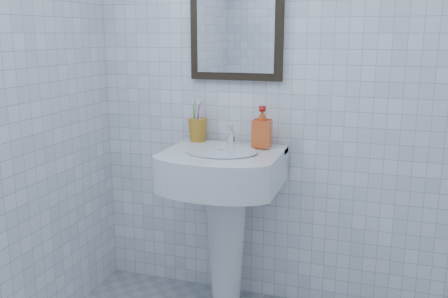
% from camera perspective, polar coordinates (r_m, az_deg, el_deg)
% --- Properties ---
extents(wall_back, '(2.20, 0.02, 2.50)m').
position_cam_1_polar(wall_back, '(2.64, 7.81, 7.88)').
color(wall_back, white).
rests_on(wall_back, ground).
extents(washbasin, '(0.59, 0.43, 0.91)m').
position_cam_1_polar(washbasin, '(2.64, 0.06, -6.19)').
color(washbasin, white).
rests_on(washbasin, ground).
extents(faucet, '(0.05, 0.10, 0.12)m').
position_cam_1_polar(faucet, '(2.65, 0.80, 1.47)').
color(faucet, white).
rests_on(faucet, washbasin).
extents(toothbrush_cup, '(0.12, 0.12, 0.13)m').
position_cam_1_polar(toothbrush_cup, '(2.74, -3.03, 2.19)').
color(toothbrush_cup, '#B77A1F').
rests_on(toothbrush_cup, washbasin).
extents(soap_dispenser, '(0.10, 0.10, 0.21)m').
position_cam_1_polar(soap_dispenser, '(2.60, 4.37, 2.53)').
color(soap_dispenser, red).
rests_on(soap_dispenser, washbasin).
extents(wall_mirror, '(0.50, 0.04, 0.62)m').
position_cam_1_polar(wall_mirror, '(2.68, 1.40, 14.51)').
color(wall_mirror, black).
rests_on(wall_mirror, wall_back).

